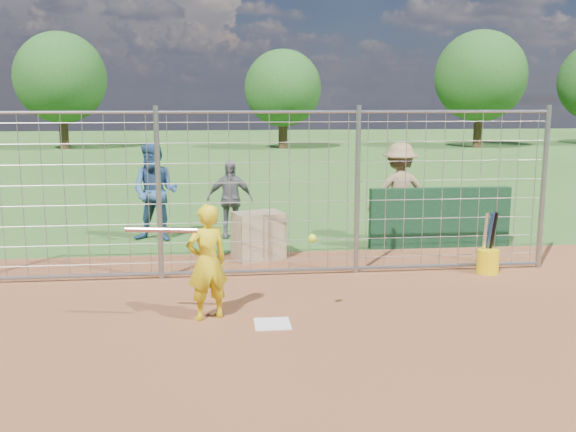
{
  "coord_description": "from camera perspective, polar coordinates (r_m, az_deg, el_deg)",
  "views": [
    {
      "loc": [
        -0.62,
        -7.55,
        2.68
      ],
      "look_at": [
        0.3,
        0.8,
        1.15
      ],
      "focal_mm": 40.0,
      "sensor_mm": 36.0,
      "label": 1
    }
  ],
  "objects": [
    {
      "name": "equipment_in_play",
      "position": [
        7.63,
        -7.93,
        -1.41
      ],
      "size": [
        2.27,
        0.22,
        0.24
      ],
      "color": "silver",
      "rests_on": "ground"
    },
    {
      "name": "equipment_bin",
      "position": [
        10.92,
        -2.63,
        -1.75
      ],
      "size": [
        0.93,
        0.77,
        0.8
      ],
      "primitive_type": "cube",
      "rotation": [
        0.0,
        0.0,
        0.31
      ],
      "color": "tan",
      "rests_on": "ground"
    },
    {
      "name": "tree_line",
      "position": [
        35.89,
        -0.27,
        11.96
      ],
      "size": [
        44.66,
        6.72,
        6.48
      ],
      "color": "#3F2B19",
      "rests_on": "ground"
    },
    {
      "name": "ground",
      "position": [
        8.04,
        -1.52,
        -9.16
      ],
      "size": [
        100.0,
        100.0,
        0.0
      ],
      "primitive_type": "plane",
      "color": "#2D591E",
      "rests_on": "ground"
    },
    {
      "name": "home_plate",
      "position": [
        7.85,
        -1.4,
        -9.57
      ],
      "size": [
        0.43,
        0.43,
        0.02
      ],
      "primitive_type": "cube",
      "color": "silver",
      "rests_on": "ground"
    },
    {
      "name": "bystander_a",
      "position": [
        12.47,
        -11.72,
        2.09
      ],
      "size": [
        1.07,
        0.93,
        1.89
      ],
      "primitive_type": "imported",
      "rotation": [
        0.0,
        0.0,
        -0.27
      ],
      "color": "navy",
      "rests_on": "ground"
    },
    {
      "name": "batter",
      "position": [
        7.91,
        -7.21,
        -4.1
      ],
      "size": [
        0.62,
        0.53,
        1.44
      ],
      "primitive_type": "imported",
      "rotation": [
        0.0,
        0.0,
        3.55
      ],
      "color": "gold",
      "rests_on": "ground"
    },
    {
      "name": "bucket_with_bats",
      "position": [
        10.48,
        17.35,
        -3.59
      ],
      "size": [
        0.34,
        0.34,
        0.97
      ],
      "color": "yellow",
      "rests_on": "ground"
    },
    {
      "name": "bystander_c",
      "position": [
        12.42,
        9.87,
        2.11
      ],
      "size": [
        1.24,
        0.75,
        1.88
      ],
      "primitive_type": "imported",
      "rotation": [
        0.0,
        0.0,
        3.19
      ],
      "color": "olive",
      "rests_on": "ground"
    },
    {
      "name": "dugout_wall",
      "position": [
        12.04,
        13.33,
        -0.15
      ],
      "size": [
        2.6,
        0.2,
        1.1
      ],
      "primitive_type": "cube",
      "color": "#11381E",
      "rests_on": "ground"
    },
    {
      "name": "backstop_fence",
      "position": [
        9.68,
        -2.54,
        1.86
      ],
      "size": [
        9.08,
        0.08,
        2.6
      ],
      "color": "gray",
      "rests_on": "ground"
    },
    {
      "name": "bystander_b",
      "position": [
        12.57,
        -5.19,
        1.51
      ],
      "size": [
        0.92,
        0.42,
        1.53
      ],
      "primitive_type": "imported",
      "rotation": [
        0.0,
        0.0,
        -0.06
      ],
      "color": "#5B5D61",
      "rests_on": "ground"
    }
  ]
}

